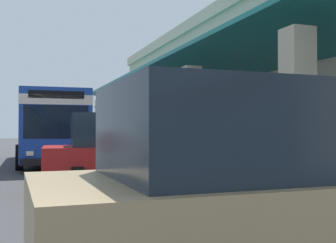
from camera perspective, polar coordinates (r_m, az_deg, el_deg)
name	(u,v)px	position (r m, az deg, el deg)	size (l,w,h in m)	color
ground	(214,160)	(21.85, 6.35, -5.24)	(120.00, 120.00, 0.00)	#38383A
curb_strip	(118,164)	(18.88, -6.78, -5.71)	(33.51, 0.50, 0.12)	#9E998E
plaza_building	(298,90)	(23.06, 17.30, 4.08)	(28.23, 14.54, 7.27)	#B2A88E
transit_bus	(50,124)	(20.89, -15.84, -0.31)	(11.27, 3.01, 3.34)	#193D9E
parked_suv_red	(140,152)	(10.62, -3.83, -4.14)	(2.97, 4.94, 1.97)	maroon
parked_suv_tan	(292,189)	(4.15, 16.60, -8.85)	(2.76, 4.83, 1.97)	#9E845B
potted_palm	(105,143)	(27.83, -8.53, -2.94)	(1.73, 1.84, 3.21)	#4C4742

